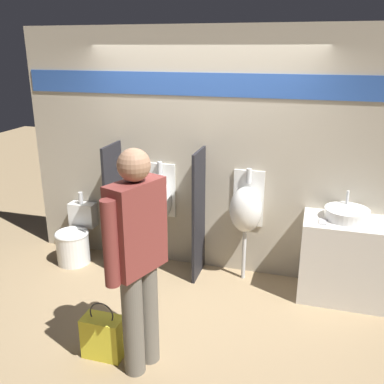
# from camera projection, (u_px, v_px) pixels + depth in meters

# --- Properties ---
(ground_plane) EXTENTS (16.00, 16.00, 0.00)m
(ground_plane) POSITION_uv_depth(u_px,v_px,m) (188.00, 289.00, 4.62)
(ground_plane) COLOR #997F5B
(display_wall) EXTENTS (4.21, 0.07, 2.70)m
(display_wall) POSITION_uv_depth(u_px,v_px,m) (203.00, 153.00, 4.72)
(display_wall) COLOR #B2A893
(display_wall) RESTS_ON ground_plane
(sink_counter) EXTENTS (0.91, 0.53, 0.86)m
(sink_counter) POSITION_uv_depth(u_px,v_px,m) (347.00, 260.00, 4.33)
(sink_counter) COLOR silver
(sink_counter) RESTS_ON ground_plane
(sink_basin) EXTENTS (0.44, 0.44, 0.24)m
(sink_basin) POSITION_uv_depth(u_px,v_px,m) (347.00, 214.00, 4.24)
(sink_basin) COLOR white
(sink_basin) RESTS_ON sink_counter
(cell_phone) EXTENTS (0.07, 0.14, 0.01)m
(cell_phone) POSITION_uv_depth(u_px,v_px,m) (323.00, 222.00, 4.17)
(cell_phone) COLOR #B7B7BC
(cell_phone) RESTS_ON sink_counter
(divider_near_counter) EXTENTS (0.03, 0.45, 1.45)m
(divider_near_counter) POSITION_uv_depth(u_px,v_px,m) (114.00, 206.00, 4.96)
(divider_near_counter) COLOR black
(divider_near_counter) RESTS_ON ground_plane
(divider_mid) EXTENTS (0.03, 0.45, 1.45)m
(divider_mid) POSITION_uv_depth(u_px,v_px,m) (199.00, 215.00, 4.69)
(divider_mid) COLOR black
(divider_mid) RESTS_ON ground_plane
(urinal_near_counter) EXTENTS (0.35, 0.33, 1.25)m
(urinal_near_counter) POSITION_uv_depth(u_px,v_px,m) (157.00, 200.00, 4.86)
(urinal_near_counter) COLOR silver
(urinal_near_counter) RESTS_ON ground_plane
(urinal_far) EXTENTS (0.35, 0.33, 1.25)m
(urinal_far) POSITION_uv_depth(u_px,v_px,m) (246.00, 209.00, 4.59)
(urinal_far) COLOR silver
(urinal_far) RESTS_ON ground_plane
(toilet) EXTENTS (0.40, 0.57, 0.81)m
(toilet) POSITION_uv_depth(u_px,v_px,m) (75.00, 240.00, 5.16)
(toilet) COLOR white
(toilet) RESTS_ON ground_plane
(person_in_vest) EXTENTS (0.35, 0.60, 1.82)m
(person_in_vest) POSITION_uv_depth(u_px,v_px,m) (138.00, 255.00, 3.20)
(person_in_vest) COLOR #666056
(person_in_vest) RESTS_ON ground_plane
(shopping_bag) EXTENTS (0.34, 0.19, 0.51)m
(shopping_bag) POSITION_uv_depth(u_px,v_px,m) (103.00, 336.00, 3.57)
(shopping_bag) COLOR yellow
(shopping_bag) RESTS_ON ground_plane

